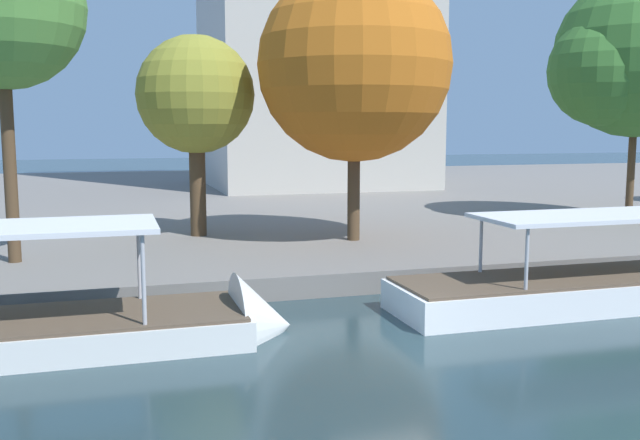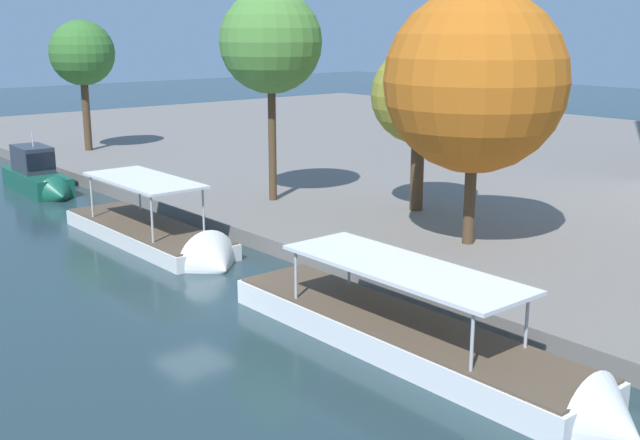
% 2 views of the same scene
% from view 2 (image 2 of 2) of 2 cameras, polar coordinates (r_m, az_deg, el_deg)
% --- Properties ---
extents(ground_plane, '(220.00, 220.00, 0.00)m').
position_cam_2_polar(ground_plane, '(29.31, -9.37, -5.81)').
color(ground_plane, '#23383D').
extents(motor_yacht_0, '(7.93, 2.50, 4.35)m').
position_cam_2_polar(motor_yacht_0, '(50.65, -19.82, 2.78)').
color(motor_yacht_0, '#14513D').
rests_on(motor_yacht_0, ground_plane).
extents(tour_boat_1, '(12.29, 3.22, 4.28)m').
position_cam_2_polar(tour_boat_1, '(36.60, -11.63, -1.45)').
color(tour_boat_1, silver).
rests_on(tour_boat_1, ground_plane).
extents(tour_boat_2, '(14.78, 3.01, 3.88)m').
position_cam_2_polar(tour_boat_2, '(24.12, 7.72, -9.37)').
color(tour_boat_2, white).
rests_on(tour_boat_2, ground_plane).
extents(tree_0, '(4.81, 4.81, 8.22)m').
position_cam_2_polar(tree_0, '(39.39, 7.18, 8.85)').
color(tree_0, '#4C3823').
rests_on(tree_0, dock_promenade).
extents(tree_2, '(5.34, 5.34, 11.13)m').
position_cam_2_polar(tree_2, '(41.38, -3.39, 12.98)').
color(tree_2, '#4C3823').
rests_on(tree_2, dock_promenade).
extents(tree_4, '(7.59, 7.59, 10.71)m').
position_cam_2_polar(tree_4, '(33.41, 11.60, 10.36)').
color(tree_4, '#4C3823').
rests_on(tree_4, dock_promenade).
extents(tree_5, '(4.78, 4.78, 9.63)m').
position_cam_2_polar(tree_5, '(61.42, -17.01, 11.66)').
color(tree_5, '#4C3823').
rests_on(tree_5, dock_promenade).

